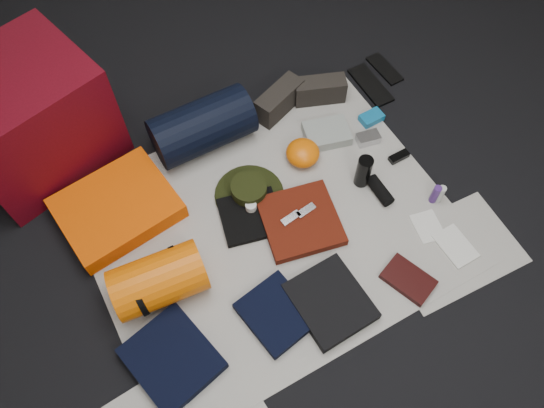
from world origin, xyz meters
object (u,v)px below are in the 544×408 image
stuff_sack (159,280)px  navy_duffel (202,126)px  compact_camera (368,138)px  water_bottle (363,171)px  paperback_book (408,279)px  sleeping_pad (117,208)px  red_cabinet (28,119)px

stuff_sack → navy_duffel: size_ratio=0.78×
stuff_sack → compact_camera: size_ratio=3.36×
water_bottle → stuff_sack: bearing=-177.5°
stuff_sack → paperback_book: stuff_sack is taller
paperback_book → navy_duffel: bearing=91.3°
stuff_sack → paperback_book: size_ratio=1.76×
navy_duffel → paperback_book: size_ratio=2.27×
sleeping_pad → water_bottle: (1.08, -0.40, 0.04)m
compact_camera → water_bottle: bearing=-120.9°
red_cabinet → sleeping_pad: 0.57m
stuff_sack → compact_camera: stuff_sack is taller
paperback_book → compact_camera: bearing=48.2°
paperback_book → water_bottle: bearing=57.7°
red_cabinet → water_bottle: bearing=-50.6°
red_cabinet → sleeping_pad: bearing=-84.8°
paperback_book → sleeping_pad: bearing=115.6°
red_cabinet → paperback_book: size_ratio=3.01×
red_cabinet → compact_camera: (1.43, -0.71, -0.24)m
sleeping_pad → paperback_book: (0.97, -0.93, -0.03)m
compact_camera → paperback_book: bearing=-100.2°
sleeping_pad → paperback_book: 1.35m
navy_duffel → water_bottle: 0.80m
sleeping_pad → red_cabinet: bearing=110.3°
navy_duffel → compact_camera: size_ratio=4.32×
sleeping_pad → navy_duffel: navy_duffel is taller
stuff_sack → compact_camera: 1.24m
stuff_sack → navy_duffel: 0.80m
red_cabinet → navy_duffel: bearing=-39.4°
stuff_sack → water_bottle: bearing=2.5°
stuff_sack → paperback_book: 1.06m
compact_camera → paperback_book: compact_camera is taller
navy_duffel → water_bottle: navy_duffel is taller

